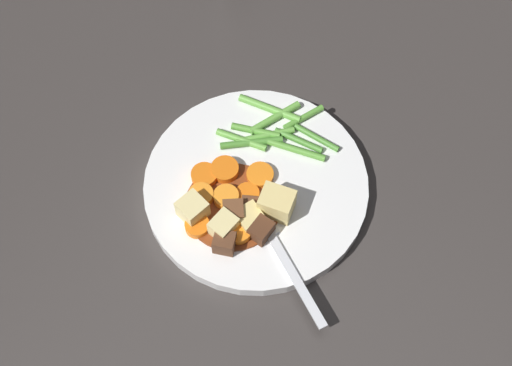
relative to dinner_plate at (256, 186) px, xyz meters
name	(u,v)px	position (x,y,z in m)	size (l,w,h in m)	color
ground_plane	(256,190)	(0.00, 0.00, -0.01)	(3.00, 3.00, 0.00)	#383330
dinner_plate	(256,186)	(0.00, 0.00, 0.00)	(0.26, 0.26, 0.02)	white
stew_sauce	(233,206)	(0.04, -0.01, 0.01)	(0.11, 0.11, 0.00)	brown
carrot_slice_0	(225,170)	(0.01, -0.04, 0.02)	(0.03, 0.03, 0.01)	orange
carrot_slice_1	(239,231)	(0.06, 0.02, 0.02)	(0.03, 0.03, 0.01)	orange
carrot_slice_2	(245,193)	(0.02, 0.00, 0.01)	(0.03, 0.03, 0.01)	orange
carrot_slice_3	(197,226)	(0.08, -0.03, 0.01)	(0.03, 0.03, 0.01)	orange
carrot_slice_4	(226,197)	(0.04, -0.02, 0.01)	(0.03, 0.03, 0.01)	orange
carrot_slice_5	(201,196)	(0.05, -0.04, 0.02)	(0.03, 0.03, 0.01)	orange
carrot_slice_6	(204,176)	(0.02, -0.05, 0.01)	(0.03, 0.03, 0.01)	orange
carrot_slice_7	(256,173)	(-0.01, 0.00, 0.01)	(0.03, 0.03, 0.01)	orange
potato_chunk_0	(250,218)	(0.05, 0.02, 0.02)	(0.03, 0.03, 0.02)	#E5CC7A
potato_chunk_1	(221,225)	(0.07, 0.00, 0.02)	(0.03, 0.02, 0.03)	#EAD68C
potato_chunk_2	(193,209)	(0.07, -0.04, 0.02)	(0.03, 0.03, 0.03)	#EAD68C
potato_chunk_3	(277,203)	(0.02, 0.04, 0.02)	(0.04, 0.03, 0.03)	#E5CC7A
meat_chunk_0	(252,206)	(0.03, 0.01, 0.02)	(0.02, 0.02, 0.02)	#56331E
meat_chunk_1	(224,243)	(0.08, 0.01, 0.02)	(0.02, 0.02, 0.02)	#56331E
meat_chunk_2	(261,230)	(0.05, 0.04, 0.02)	(0.02, 0.03, 0.02)	#4C2B19
meat_chunk_3	(233,213)	(0.05, 0.00, 0.02)	(0.02, 0.02, 0.02)	brown
green_bean_0	(251,143)	(-0.04, -0.03, 0.01)	(0.01, 0.01, 0.07)	#4C8E33
green_bean_1	(265,136)	(-0.06, -0.02, 0.01)	(0.01, 0.01, 0.07)	#66AD42
green_bean_2	(304,118)	(-0.10, 0.01, 0.01)	(0.01, 0.01, 0.05)	#599E38
green_bean_3	(295,150)	(-0.06, 0.02, 0.01)	(0.01, 0.01, 0.07)	#599E38
green_bean_4	(275,118)	(-0.09, -0.02, 0.01)	(0.01, 0.01, 0.07)	#66AD42
green_bean_5	(317,138)	(-0.09, 0.03, 0.01)	(0.01, 0.01, 0.06)	#4C8E33
green_bean_6	(299,140)	(-0.07, 0.02, 0.01)	(0.01, 0.01, 0.06)	#4C8E33
green_bean_7	(256,131)	(-0.06, -0.03, 0.01)	(0.01, 0.01, 0.06)	#599E38
green_bean_8	(270,109)	(-0.09, -0.04, 0.01)	(0.01, 0.01, 0.08)	#66AD42
green_bean_9	(241,140)	(-0.04, -0.04, 0.01)	(0.01, 0.01, 0.06)	#66AD42
fork	(280,252)	(0.06, 0.07, 0.01)	(0.11, 0.16, 0.00)	silver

